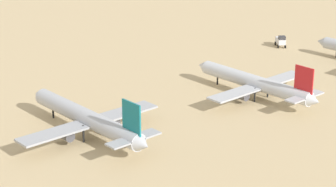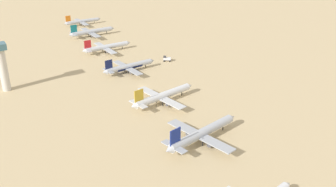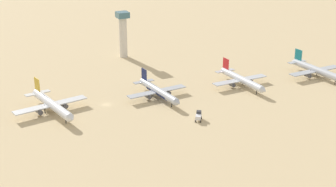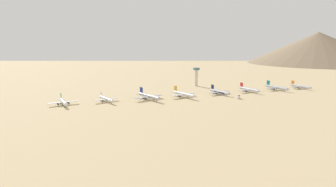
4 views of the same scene
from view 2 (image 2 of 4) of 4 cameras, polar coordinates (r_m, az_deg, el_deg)
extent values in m
plane|color=tan|center=(231.17, -3.80, 1.04)|extent=(1965.56, 1965.56, 0.00)
cone|color=silver|center=(150.27, 17.33, -12.76)|extent=(3.34, 3.68, 3.18)
cylinder|color=#B2B7C1|center=(173.46, 5.13, -5.82)|extent=(38.71, 12.59, 4.09)
cone|color=#B2B7C1|center=(187.95, 9.44, -3.53)|extent=(4.25, 4.67, 4.01)
cone|color=#B2B7C1|center=(160.56, 0.08, -8.43)|extent=(3.76, 4.26, 3.68)
cube|color=navy|center=(160.31, 1.09, -6.47)|extent=(5.86, 1.68, 7.54)
cube|color=#A4A8B2|center=(162.23, 0.92, -7.88)|extent=(6.23, 13.36, 0.39)
cube|color=#A4A8B2|center=(172.77, 4.76, -6.21)|extent=(13.37, 36.89, 0.48)
cylinder|color=#4C4C54|center=(177.80, 3.38, -5.76)|extent=(4.96, 3.42, 2.48)
cylinder|color=#4C4C54|center=(170.53, 6.55, -7.33)|extent=(4.96, 3.42, 2.48)
cylinder|color=black|center=(184.62, 8.17, -4.86)|extent=(0.47, 0.47, 4.11)
cylinder|color=black|center=(174.57, 3.81, -6.50)|extent=(0.47, 0.47, 4.11)
cylinder|color=black|center=(171.40, 5.19, -7.19)|extent=(0.47, 0.47, 4.11)
cylinder|color=silver|center=(208.54, -0.75, -0.30)|extent=(37.11, 10.84, 3.91)
cone|color=silver|center=(221.05, 3.22, 1.15)|extent=(3.96, 4.38, 3.83)
cone|color=silver|center=(197.42, -5.15, -1.91)|extent=(3.49, 4.00, 3.52)
cube|color=gold|center=(197.41, -4.33, -0.41)|extent=(5.62, 1.42, 7.20)
cube|color=silver|center=(198.87, -4.44, -1.55)|extent=(5.57, 12.75, 0.37)
cube|color=silver|center=(207.93, -1.07, -0.59)|extent=(11.66, 35.32, 0.46)
cylinder|color=#4C4C54|center=(213.30, -1.97, -0.35)|extent=(4.69, 3.14, 2.37)
cylinder|color=#4C4C54|center=(204.81, 0.23, -1.44)|extent=(4.69, 3.14, 2.37)
cylinder|color=black|center=(218.11, 2.06, 0.16)|extent=(0.45, 0.45, 3.93)
cylinder|color=black|center=(209.90, -1.75, -0.85)|extent=(0.45, 0.45, 3.93)
cylinder|color=black|center=(206.20, -0.80, -1.33)|extent=(0.45, 0.45, 3.93)
cylinder|color=#B2B7C1|center=(252.96, -5.79, 4.04)|extent=(33.62, 6.77, 3.53)
cone|color=#B2B7C1|center=(261.98, -2.36, 4.87)|extent=(3.30, 3.73, 3.46)
cone|color=#B2B7C1|center=(245.04, -9.41, 3.14)|extent=(2.90, 3.41, 3.18)
cube|color=#141E51|center=(244.99, -8.78, 4.21)|extent=(5.12, 0.82, 6.50)
cube|color=#A4A8B2|center=(246.07, -8.84, 3.36)|extent=(4.04, 11.38, 0.33)
cube|color=#A4A8B2|center=(252.53, -6.05, 3.84)|extent=(7.70, 31.88, 0.42)
cylinder|color=#4C4C54|center=(257.86, -6.53, 3.96)|extent=(4.09, 2.51, 2.14)
cylinder|color=#4C4C54|center=(248.82, -5.24, 3.24)|extent=(4.09, 2.51, 2.14)
cylinder|color=black|center=(259.88, -3.36, 4.19)|extent=(0.41, 0.41, 3.55)
cylinder|color=black|center=(254.60, -6.50, 3.63)|extent=(0.41, 0.41, 3.55)
cylinder|color=black|center=(250.67, -5.94, 3.31)|extent=(0.41, 0.41, 3.55)
cylinder|color=#141E51|center=(253.05, -5.79, 3.98)|extent=(18.65, 5.31, 3.54)
cylinder|color=silver|center=(294.77, -9.08, 6.85)|extent=(34.12, 5.28, 3.59)
cone|color=silver|center=(302.42, -5.88, 7.48)|extent=(3.19, 3.66, 3.52)
cone|color=silver|center=(288.18, -12.39, 6.17)|extent=(2.80, 3.36, 3.23)
cube|color=red|center=(288.08, -11.84, 7.10)|extent=(5.20, 0.59, 6.61)
cube|color=#B6BBC5|center=(289.02, -11.88, 6.35)|extent=(3.58, 11.47, 0.34)
cube|color=#B6BBC5|center=(294.42, -9.32, 6.69)|extent=(6.32, 32.30, 0.42)
cylinder|color=#4C4C54|center=(300.05, -9.63, 6.74)|extent=(4.07, 2.37, 2.17)
cylinder|color=#4C4C54|center=(290.18, -8.70, 6.19)|extent=(4.07, 2.37, 2.17)
cylinder|color=black|center=(300.65, -6.81, 6.91)|extent=(0.42, 0.42, 3.61)
cylinder|color=black|center=(296.67, -9.67, 6.49)|extent=(0.42, 0.42, 3.61)
cylinder|color=black|center=(292.38, -9.27, 6.25)|extent=(0.42, 0.42, 3.61)
cylinder|color=#B2B7C1|center=(337.99, -11.22, 9.01)|extent=(35.92, 5.64, 3.78)
cone|color=#B2B7C1|center=(345.52, -8.22, 9.56)|extent=(3.37, 3.86, 3.70)
cone|color=#B2B7C1|center=(331.49, -14.30, 8.41)|extent=(2.96, 3.54, 3.40)
cube|color=#14727F|center=(331.49, -13.80, 9.26)|extent=(5.48, 0.63, 6.96)
cube|color=#A4A8B2|center=(332.33, -13.83, 8.57)|extent=(3.80, 12.07, 0.36)
cube|color=#A4A8B2|center=(337.62, -11.44, 8.86)|extent=(6.73, 34.00, 0.45)
cylinder|color=#4C4C54|center=(343.61, -11.69, 8.87)|extent=(4.29, 2.50, 2.29)
cylinder|color=#4C4C54|center=(332.95, -10.89, 8.44)|extent=(4.29, 2.50, 2.29)
cylinder|color=black|center=(343.74, -9.08, 9.03)|extent=(0.44, 0.44, 3.80)
cylinder|color=black|center=(340.01, -11.75, 8.66)|extent=(0.44, 0.44, 3.80)
cylinder|color=black|center=(335.38, -11.40, 8.47)|extent=(0.44, 0.44, 3.80)
cylinder|color=#B2B7C1|center=(377.87, -12.55, 10.43)|extent=(31.35, 4.51, 3.30)
cone|color=#B2B7C1|center=(383.87, -10.15, 10.85)|extent=(2.90, 3.34, 3.23)
cone|color=#B2B7C1|center=(372.60, -14.99, 9.99)|extent=(2.54, 3.06, 2.97)
cube|color=orange|center=(372.63, -14.60, 10.65)|extent=(4.78, 0.49, 6.08)
cube|color=#A4A8B2|center=(373.29, -14.62, 10.11)|extent=(3.18, 10.51, 0.31)
cube|color=#A4A8B2|center=(377.58, -12.73, 10.31)|extent=(5.48, 29.65, 0.39)
cylinder|color=#4C4C54|center=(382.85, -12.90, 10.31)|extent=(3.72, 2.14, 2.00)
cylinder|color=#4C4C54|center=(373.34, -12.32, 10.00)|extent=(3.72, 2.14, 2.00)
cylinder|color=black|center=(382.45, -10.85, 10.44)|extent=(0.38, 0.38, 3.32)
cylinder|color=black|center=(379.69, -12.96, 10.15)|extent=(0.38, 0.38, 3.32)
cylinder|color=black|center=(375.56, -12.71, 10.02)|extent=(0.38, 0.38, 3.32)
cube|color=silver|center=(271.69, -0.14, 5.19)|extent=(5.58, 4.85, 1.70)
cube|color=#333338|center=(271.36, -0.50, 5.47)|extent=(2.66, 2.73, 1.10)
cylinder|color=black|center=(271.22, -0.57, 4.84)|extent=(1.10, 0.91, 1.10)
cylinder|color=black|center=(273.38, -0.53, 5.00)|extent=(1.10, 0.91, 1.10)
cylinder|color=black|center=(270.94, 0.26, 4.82)|extent=(1.10, 0.91, 1.10)
cylinder|color=black|center=(273.10, 0.30, 4.98)|extent=(1.10, 0.91, 1.10)
cylinder|color=beige|center=(240.52, -23.22, 3.19)|extent=(4.80, 4.80, 24.95)
camera|label=1|loc=(376.92, -32.42, 15.36)|focal=68.96mm
camera|label=3|loc=(329.13, 40.12, 18.89)|focal=52.84mm
camera|label=4|loc=(389.07, 60.47, 8.90)|focal=29.67mm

